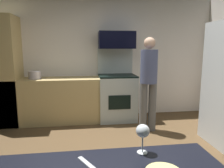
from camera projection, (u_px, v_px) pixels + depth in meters
name	position (u px, v px, depth m)	size (l,w,h in m)	color
wall_back	(100.00, 57.00, 4.56)	(5.20, 0.12, 2.60)	white
lower_cabinet_run	(58.00, 100.00, 4.24)	(2.40, 0.60, 0.90)	tan
cabinet_column	(3.00, 72.00, 4.00)	(0.60, 0.60, 2.10)	tan
oven_range	(117.00, 95.00, 4.38)	(0.76, 0.65, 1.49)	#B8C4BF
microwave	(117.00, 40.00, 4.27)	(0.74, 0.38, 0.35)	black
person_cook	(149.00, 80.00, 3.68)	(0.31, 0.30, 1.68)	#5E5E5E
wine_glass_far	(143.00, 132.00, 1.17)	(0.08, 0.08, 0.17)	silver
stock_pot	(35.00, 75.00, 4.09)	(0.24, 0.24, 0.15)	#C1B6C2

